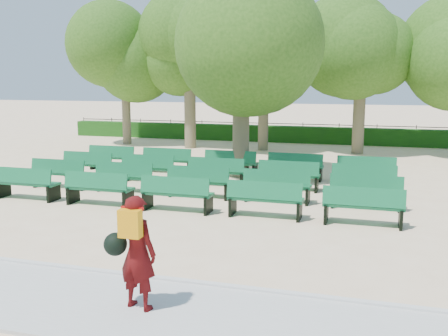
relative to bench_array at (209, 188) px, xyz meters
The scene contains 9 objects.
ground 0.90m from the bench_array, 78.16° to the right, with size 120.00×120.00×0.00m, color beige.
paving 8.28m from the bench_array, 88.73° to the right, with size 30.00×2.20×0.06m, color beige.
curb 7.13m from the bench_array, 88.53° to the right, with size 30.00×0.12×0.10m, color silver.
hedge 13.13m from the bench_array, 89.20° to the left, with size 26.00×0.70×0.90m, color #194C13.
fence 13.53m from the bench_array, 89.22° to the left, with size 26.00×0.10×1.02m, color black, non-canonical shape.
tree_line 9.13m from the bench_array, 88.85° to the left, with size 21.80×6.80×7.04m, color #346019, non-canonical shape.
bench_array is the anchor object (origin of this frame).
tree_among 5.16m from the bench_array, 81.81° to the left, with size 5.00×5.00×6.83m.
person 8.43m from the bench_array, 79.47° to the right, with size 0.86×0.55×1.74m.
Camera 1 is at (4.59, -13.77, 3.45)m, focal length 40.00 mm.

